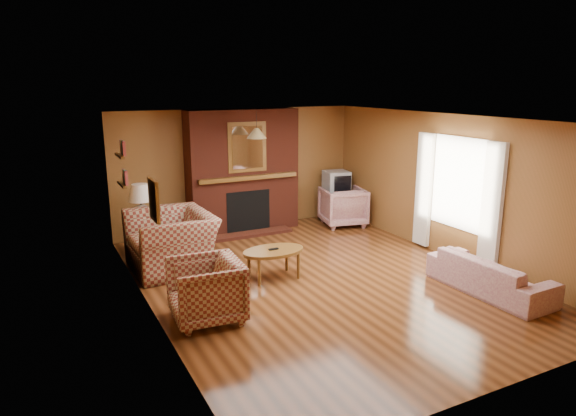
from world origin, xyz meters
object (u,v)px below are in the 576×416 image
floral_sofa (490,274)px  coffee_table (274,253)px  side_table (143,238)px  plaid_loveseat (171,241)px  plaid_armchair (206,290)px  floral_armchair (343,207)px  tv_stand (336,206)px  fireplace (243,172)px  crt_tv (337,182)px  table_lamp (141,202)px

floral_sofa → coffee_table: bearing=51.4°
side_table → plaid_loveseat: bearing=-75.2°
coffee_table → plaid_loveseat: bearing=138.4°
plaid_armchair → plaid_loveseat: bearing=-178.4°
floral_armchair → tv_stand: floral_armchair is taller
plaid_loveseat → tv_stand: plaid_loveseat is taller
plaid_loveseat → tv_stand: (3.90, 1.30, -0.14)m
floral_armchair → tv_stand: 0.40m
fireplace → floral_armchair: fireplace is taller
fireplace → crt_tv: size_ratio=4.32×
coffee_table → crt_tv: 3.60m
floral_sofa → coffee_table: floral_sofa is taller
fireplace → floral_armchair: (1.98, -0.57, -0.79)m
fireplace → side_table: fireplace is taller
fireplace → plaid_armchair: size_ratio=2.77×
fireplace → plaid_armchair: bearing=-119.1°
floral_armchair → fireplace: bearing=-2.7°
plaid_armchair → side_table: (-0.15, 2.96, -0.12)m
plaid_armchair → tv_stand: size_ratio=1.39×
fireplace → plaid_loveseat: bearing=-141.3°
tv_stand → table_lamp: bearing=-178.9°
crt_tv → table_lamp: bearing=-175.3°
floral_sofa → floral_armchair: 3.91m
coffee_table → tv_stand: tv_stand is taller
side_table → floral_sofa: bearing=-44.6°
fireplace → table_lamp: 2.18m
plaid_loveseat → crt_tv: size_ratio=2.51×
floral_sofa → crt_tv: size_ratio=3.23×
tv_stand → coffee_table: bearing=-141.2°
floral_sofa → side_table: bearing=43.8°
side_table → tv_stand: size_ratio=0.87×
fireplace → plaid_loveseat: 2.48m
table_lamp → plaid_loveseat: bearing=-75.2°
crt_tv → plaid_loveseat: bearing=-161.7°
crt_tv → floral_sofa: bearing=-92.0°
table_lamp → plaid_armchair: bearing=-87.1°
plaid_armchair → floral_sofa: bearing=80.1°
plaid_armchair → crt_tv: crt_tv is taller
plaid_armchair → tv_stand: 5.19m
plaid_loveseat → coffee_table: plaid_loveseat is taller
plaid_loveseat → floral_sofa: size_ratio=0.78×
fireplace → crt_tv: 2.09m
plaid_loveseat → floral_sofa: 4.80m
fireplace → tv_stand: (2.05, -0.18, -0.87)m
floral_armchair → tv_stand: (0.07, 0.38, -0.08)m
fireplace → table_lamp: fireplace is taller
floral_armchair → table_lamp: size_ratio=1.26×
floral_sofa → floral_armchair: size_ratio=2.07×
plaid_armchair → fireplace: bearing=155.3°
coffee_table → side_table: (-1.51, 2.07, -0.13)m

